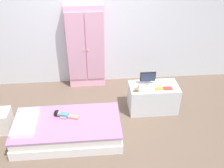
{
  "coord_description": "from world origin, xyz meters",
  "views": [
    {
      "loc": [
        0.01,
        -3.08,
        2.82
      ],
      "look_at": [
        0.31,
        0.41,
        0.6
      ],
      "focal_mm": 41.41,
      "sensor_mm": 36.0,
      "label": 1
    }
  ],
  "objects": [
    {
      "name": "ground_plane",
      "position": [
        0.0,
        0.0,
        -0.01
      ],
      "size": [
        10.0,
        10.0,
        0.02
      ],
      "primitive_type": "cube",
      "color": "brown"
    },
    {
      "name": "back_wall",
      "position": [
        0.0,
        1.57,
        1.35
      ],
      "size": [
        6.4,
        0.05,
        2.7
      ],
      "primitive_type": "cube",
      "color": "silver",
      "rests_on": "ground_plane"
    },
    {
      "name": "bed",
      "position": [
        -0.41,
        -0.1,
        0.15
      ],
      "size": [
        1.59,
        0.84,
        0.3
      ],
      "color": "white",
      "rests_on": "ground_plane"
    },
    {
      "name": "pillow",
      "position": [
        -1.01,
        -0.1,
        0.34
      ],
      "size": [
        0.32,
        0.6,
        0.07
      ],
      "primitive_type": "cube",
      "color": "white",
      "rests_on": "bed"
    },
    {
      "name": "doll",
      "position": [
        -0.49,
        0.04,
        0.34
      ],
      "size": [
        0.38,
        0.19,
        0.1
      ],
      "color": "#4C84C6",
      "rests_on": "bed"
    },
    {
      "name": "nightstand",
      "position": [
        -1.46,
        0.15,
        0.18
      ],
      "size": [
        0.31,
        0.31,
        0.35
      ],
      "primitive_type": "cube",
      "color": "silver",
      "rests_on": "ground_plane"
    },
    {
      "name": "wardrobe",
      "position": [
        -0.1,
        1.41,
        0.81
      ],
      "size": [
        0.7,
        0.26,
        1.62
      ],
      "color": "#EFADCC",
      "rests_on": "ground_plane"
    },
    {
      "name": "tv_stand",
      "position": [
        1.03,
        0.48,
        0.24
      ],
      "size": [
        0.83,
        0.45,
        0.48
      ],
      "primitive_type": "cube",
      "color": "silver",
      "rests_on": "ground_plane"
    },
    {
      "name": "tv_monitor",
      "position": [
        0.92,
        0.56,
        0.61
      ],
      "size": [
        0.26,
        0.1,
        0.23
      ],
      "color": "#99999E",
      "rests_on": "tv_stand"
    },
    {
      "name": "rocking_horse_toy",
      "position": [
        0.71,
        0.35,
        0.54
      ],
      "size": [
        0.11,
        0.04,
        0.13
      ],
      "color": "#8E6642",
      "rests_on": "tv_stand"
    },
    {
      "name": "book_orange",
      "position": [
        1.09,
        0.38,
        0.48
      ],
      "size": [
        0.13,
        0.09,
        0.01
      ],
      "primitive_type": "cube",
      "color": "orange",
      "rests_on": "tv_stand"
    },
    {
      "name": "book_red",
      "position": [
        1.23,
        0.38,
        0.48
      ],
      "size": [
        0.15,
        0.1,
        0.01
      ],
      "primitive_type": "cube",
      "color": "#CC3838",
      "rests_on": "tv_stand"
    }
  ]
}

